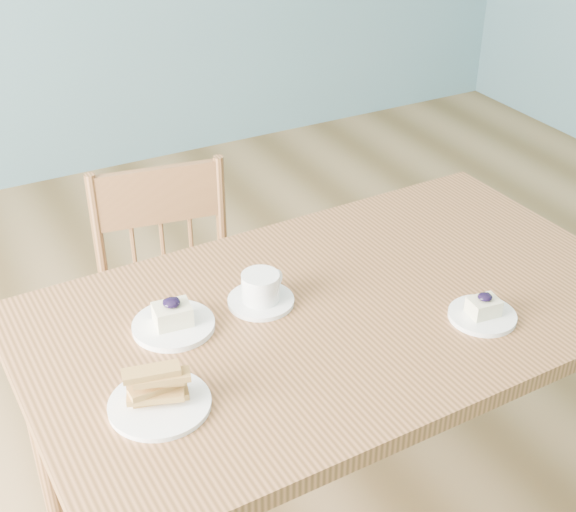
{
  "coord_description": "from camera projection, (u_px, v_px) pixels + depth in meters",
  "views": [
    {
      "loc": [
        -0.82,
        -1.21,
        1.76
      ],
      "look_at": [
        -0.14,
        0.06,
        0.87
      ],
      "focal_mm": 50.0,
      "sensor_mm": 36.0,
      "label": 1
    }
  ],
  "objects": [
    {
      "name": "coffee_cup",
      "position": [
        261.0,
        291.0,
        1.76
      ],
      "size": [
        0.15,
        0.15,
        0.07
      ],
      "rotation": [
        0.0,
        0.0,
        0.3
      ],
      "color": "white",
      "rests_on": "dining_table"
    },
    {
      "name": "dining_chair",
      "position": [
        176.0,
        316.0,
        2.25
      ],
      "size": [
        0.44,
        0.42,
        0.84
      ],
      "rotation": [
        0.0,
        0.0,
        -0.16
      ],
      "color": "#A5693E",
      "rests_on": "ground"
    },
    {
      "name": "biscotti_plate",
      "position": [
        159.0,
        394.0,
        1.47
      ],
      "size": [
        0.19,
        0.19,
        0.09
      ],
      "rotation": [
        0.0,
        0.0,
        -0.19
      ],
      "color": "white",
      "rests_on": "dining_table"
    },
    {
      "name": "room",
      "position": [
        373.0,
        26.0,
        1.45
      ],
      "size": [
        5.01,
        5.01,
        2.71
      ],
      "color": "#997447",
      "rests_on": "ground"
    },
    {
      "name": "cheesecake_plate_far",
      "position": [
        173.0,
        321.0,
        1.69
      ],
      "size": [
        0.18,
        0.18,
        0.07
      ],
      "rotation": [
        0.0,
        0.0,
        -0.11
      ],
      "color": "white",
      "rests_on": "dining_table"
    },
    {
      "name": "dining_table",
      "position": [
        337.0,
        332.0,
        1.8
      ],
      "size": [
        1.4,
        0.83,
        0.74
      ],
      "rotation": [
        0.0,
        0.0,
        0.03
      ],
      "color": "#A5693E",
      "rests_on": "ground"
    },
    {
      "name": "cheesecake_plate_near",
      "position": [
        483.0,
        312.0,
        1.72
      ],
      "size": [
        0.15,
        0.15,
        0.06
      ],
      "rotation": [
        0.0,
        0.0,
        -0.11
      ],
      "color": "white",
      "rests_on": "dining_table"
    }
  ]
}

